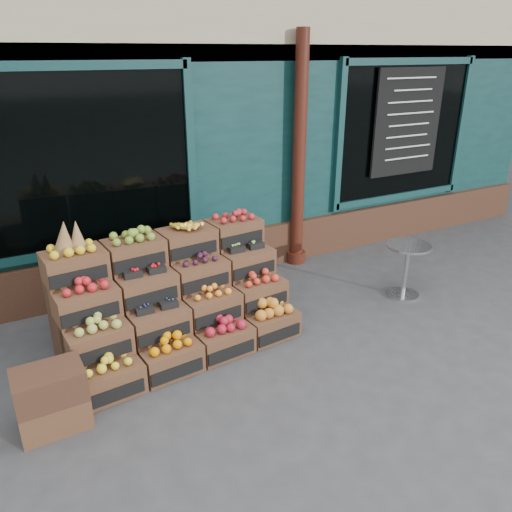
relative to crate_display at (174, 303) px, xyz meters
name	(u,v)px	position (x,y,z in m)	size (l,w,h in m)	color
ground	(304,349)	(1.13, -0.80, -0.46)	(60.00, 60.00, 0.00)	#37373A
shop_facade	(144,84)	(1.13, 4.31, 1.94)	(12.00, 6.24, 4.80)	#0F3333
crate_display	(174,303)	(0.00, 0.00, 0.00)	(2.47, 1.37, 1.48)	#553421
spare_crates	(52,399)	(-1.35, -0.79, -0.18)	(0.56, 0.40, 0.55)	#553421
bistro_table	(406,264)	(2.94, -0.35, -0.02)	(0.56, 0.56, 0.70)	silver
shopkeeper	(84,205)	(-0.47, 2.00, 0.61)	(0.78, 0.51, 2.14)	#1A5D27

